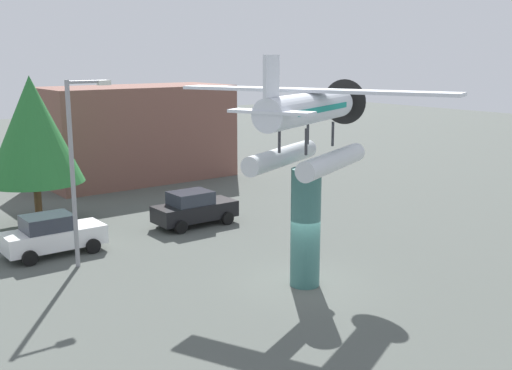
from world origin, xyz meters
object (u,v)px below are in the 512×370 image
object	(u,v)px
floatplane_monument	(309,122)
streetlight_primary	(77,160)
car_mid_white	(53,234)
car_far_black	(194,208)
tree_east	(33,130)
storefront_building	(138,133)
display_pedestal	(305,228)

from	to	relation	value
floatplane_monument	streetlight_primary	bearing A→B (deg)	105.45
floatplane_monument	streetlight_primary	world-z (taller)	floatplane_monument
car_mid_white	car_far_black	world-z (taller)	same
tree_east	storefront_building	bearing A→B (deg)	39.26
car_mid_white	car_far_black	size ratio (longest dim) A/B	1.00
floatplane_monument	car_mid_white	bearing A→B (deg)	100.18
streetlight_primary	storefront_building	size ratio (longest dim) A/B	0.60
floatplane_monument	car_far_black	size ratio (longest dim) A/B	2.36
streetlight_primary	storefront_building	bearing A→B (deg)	56.03
car_mid_white	streetlight_primary	xyz separation A→B (m)	(0.45, -2.14, 3.49)
car_far_black	tree_east	xyz separation A→B (m)	(-6.19, 4.76, 3.93)
car_far_black	storefront_building	xyz separation A→B (m)	(3.22, 12.45, 2.30)
display_pedestal	streetlight_primary	xyz separation A→B (m)	(-5.75, 7.11, 2.16)
floatplane_monument	car_mid_white	size ratio (longest dim) A/B	2.36
car_mid_white	display_pedestal	bearing A→B (deg)	-56.20
car_far_black	streetlight_primary	size ratio (longest dim) A/B	0.56
floatplane_monument	storefront_building	distance (m)	22.52
car_far_black	tree_east	size ratio (longest dim) A/B	0.56
car_far_black	streetlight_primary	distance (m)	8.03
display_pedestal	floatplane_monument	distance (m)	3.88
storefront_building	floatplane_monument	bearing A→B (deg)	-100.75
streetlight_primary	display_pedestal	bearing A→B (deg)	-51.06
car_mid_white	storefront_building	bearing A→B (deg)	50.59
streetlight_primary	car_far_black	bearing A→B (deg)	19.69
display_pedestal	car_far_black	distance (m)	9.70
floatplane_monument	car_far_black	distance (m)	10.86
streetlight_primary	tree_east	bearing A→B (deg)	85.10
storefront_building	car_mid_white	bearing A→B (deg)	-129.41
display_pedestal	car_far_black	world-z (taller)	display_pedestal
floatplane_monument	tree_east	size ratio (longest dim) A/B	1.33
floatplane_monument	car_mid_white	xyz separation A→B (m)	(-6.31, 9.20, -5.19)
storefront_building	tree_east	distance (m)	12.27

